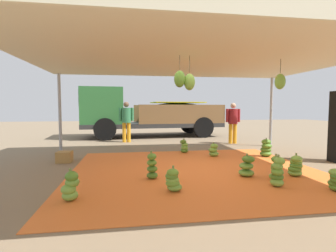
{
  "coord_description": "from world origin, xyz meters",
  "views": [
    {
      "loc": [
        -1.55,
        -5.75,
        1.47
      ],
      "look_at": [
        -0.21,
        2.93,
        0.83
      ],
      "focal_mm": 27.6,
      "sensor_mm": 36.0,
      "label": 1
    }
  ],
  "objects": [
    {
      "name": "worker_1",
      "position": [
        2.65,
        4.17,
        0.96
      ],
      "size": [
        0.61,
        0.37,
        1.65
      ],
      "color": "orange",
      "rests_on": "ground"
    },
    {
      "name": "ground_plane",
      "position": [
        0.0,
        3.0,
        0.0
      ],
      "size": [
        40.0,
        40.0,
        0.0
      ],
      "primitive_type": "plane",
      "color": "#7F6B51"
    },
    {
      "name": "banana_bunch_7",
      "position": [
        0.95,
        1.55,
        0.19
      ],
      "size": [
        0.37,
        0.33,
        0.43
      ],
      "color": "#75A83D",
      "rests_on": "tarp_orange"
    },
    {
      "name": "banana_bunch_0",
      "position": [
        2.5,
        1.32,
        0.25
      ],
      "size": [
        0.44,
        0.44,
        0.55
      ],
      "color": "#518428",
      "rests_on": "tarp_orange"
    },
    {
      "name": "banana_bunch_3",
      "position": [
        -0.79,
        -1.4,
        0.2
      ],
      "size": [
        0.33,
        0.31,
        0.45
      ],
      "color": "#6B9E38",
      "rests_on": "tarp_orange"
    },
    {
      "name": "banana_bunch_1",
      "position": [
        0.23,
        2.32,
        0.21
      ],
      "size": [
        0.35,
        0.34,
        0.47
      ],
      "color": "#477523",
      "rests_on": "tarp_orange"
    },
    {
      "name": "banana_bunch_2",
      "position": [
        1.16,
        -1.43,
        0.26
      ],
      "size": [
        0.33,
        0.35,
        0.59
      ],
      "color": "#75A83D",
      "rests_on": "tarp_orange"
    },
    {
      "name": "banana_bunch_8",
      "position": [
        1.95,
        -0.83,
        0.22
      ],
      "size": [
        0.4,
        0.4,
        0.49
      ],
      "color": "#75A83D",
      "rests_on": "tarp_orange"
    },
    {
      "name": "banana_bunch_6",
      "position": [
        0.92,
        -0.69,
        0.21
      ],
      "size": [
        0.41,
        0.42,
        0.49
      ],
      "color": "#6B9E38",
      "rests_on": "tarp_orange"
    },
    {
      "name": "cargo_truck_main",
      "position": [
        -0.66,
        7.28,
        1.19
      ],
      "size": [
        7.0,
        2.89,
        2.4
      ],
      "color": "#2D2D2D",
      "rests_on": "ground"
    },
    {
      "name": "worker_0",
      "position": [
        -1.62,
        5.24,
        0.99
      ],
      "size": [
        0.62,
        0.38,
        1.7
      ],
      "color": "orange",
      "rests_on": "ground"
    },
    {
      "name": "tarp_orange",
      "position": [
        0.0,
        0.0,
        0.01
      ],
      "size": [
        5.69,
        5.3,
        0.01
      ],
      "primitive_type": "cube",
      "color": "orange",
      "rests_on": "ground"
    },
    {
      "name": "crate_0",
      "position": [
        -3.25,
        1.43,
        0.14
      ],
      "size": [
        0.39,
        0.37,
        0.29
      ],
      "primitive_type": "cube",
      "rotation": [
        0.0,
        0.0,
        -0.04
      ],
      "color": "olive",
      "rests_on": "ground"
    },
    {
      "name": "tent_canopy",
      "position": [
        0.01,
        -0.09,
        2.56
      ],
      "size": [
        8.0,
        7.0,
        2.64
      ],
      "color": "#9EA0A5",
      "rests_on": "ground"
    },
    {
      "name": "banana_bunch_5",
      "position": [
        1.37,
        -1.03,
        0.23
      ],
      "size": [
        0.32,
        0.32,
        0.53
      ],
      "color": "#75A83D",
      "rests_on": "tarp_orange"
    },
    {
      "name": "banana_bunch_10",
      "position": [
        -2.45,
        -1.62,
        0.23
      ],
      "size": [
        0.31,
        0.3,
        0.51
      ],
      "color": "#75A83D",
      "rests_on": "tarp_orange"
    },
    {
      "name": "banana_bunch_9",
      "position": [
        -1.08,
        -0.57,
        0.26
      ],
      "size": [
        0.3,
        0.32,
        0.58
      ],
      "color": "#477523",
      "rests_on": "tarp_orange"
    }
  ]
}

